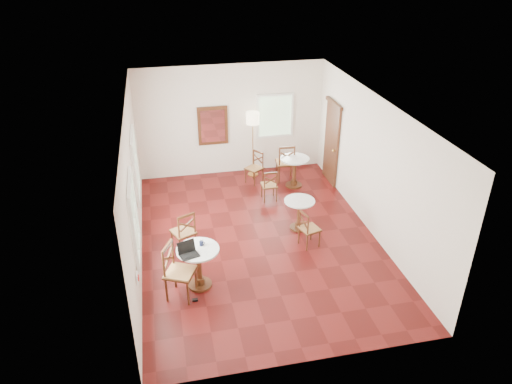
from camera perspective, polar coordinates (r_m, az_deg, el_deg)
ground at (r=10.49m, az=0.34°, el=-5.59°), size 7.00×7.00×0.00m
room_shell at (r=9.80m, az=-0.31°, el=4.49°), size 5.02×7.02×3.01m
cafe_table_near at (r=8.96m, az=-6.85°, el=-8.41°), size 0.79×0.79×0.83m
cafe_table_mid at (r=10.66m, az=5.16°, el=-2.28°), size 0.68×0.68×0.72m
cafe_table_back at (r=12.49m, az=4.59°, el=2.77°), size 0.76×0.76×0.80m
chair_near_a at (r=9.95m, az=-8.59°, el=-4.72°), size 0.58×0.58×0.96m
chair_near_b at (r=8.76m, az=-9.20°, el=-9.34°), size 0.66×0.66×1.08m
chair_mid_a at (r=11.81m, az=1.60°, el=0.82°), size 0.38×0.38×0.82m
chair_mid_b at (r=10.11m, az=6.30°, el=-4.37°), size 0.47×0.47×0.83m
chair_back_a at (r=12.77m, az=3.54°, el=3.53°), size 0.52×0.52×1.05m
chair_back_b at (r=12.67m, az=-0.15°, el=2.91°), size 0.55×0.55×0.86m
floor_lamp at (r=12.67m, az=-0.39°, el=8.28°), size 0.35×0.35×1.80m
laptop at (r=8.62m, az=-8.10°, el=-7.03°), size 0.40×0.36×0.23m
mouse at (r=8.84m, az=-7.81°, el=-6.39°), size 0.09×0.06×0.03m
navy_mug at (r=8.84m, az=-6.52°, el=-6.10°), size 0.11×0.07×0.08m
water_glass at (r=8.83m, az=-6.44°, el=-6.00°), size 0.07×0.07×0.11m
power_adapter at (r=8.93m, az=-7.27°, el=-12.63°), size 0.10×0.06×0.04m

